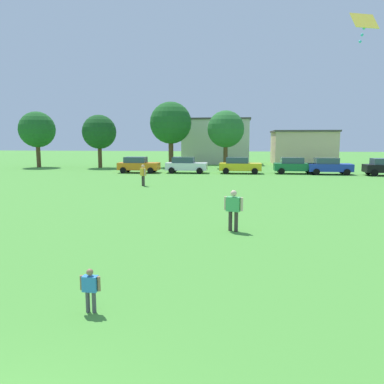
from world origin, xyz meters
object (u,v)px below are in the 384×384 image
(parked_car_orange_0, at_px, (138,165))
(tree_far_left, at_px, (37,130))
(parked_car_green_3, at_px, (294,165))
(tree_left, at_px, (99,132))
(adult_bystander, at_px, (233,207))
(tree_far_right, at_px, (226,129))
(parked_car_white_1, at_px, (186,165))
(bystander_near_trees, at_px, (143,173))
(kite, at_px, (364,23))
(child_kite_flyer, at_px, (90,287))
(parked_car_blue_4, at_px, (329,166))
(tree_right, at_px, (171,123))
(parked_car_yellow_2, at_px, (239,165))

(parked_car_orange_0, height_order, tree_far_left, tree_far_left)
(parked_car_green_3, height_order, tree_left, tree_left)
(tree_far_left, bearing_deg, parked_car_green_3, -10.06)
(adult_bystander, distance_m, parked_car_orange_0, 27.02)
(parked_car_orange_0, relative_size, tree_far_right, 0.61)
(parked_car_orange_0, height_order, parked_car_white_1, same)
(adult_bystander, xyz_separation_m, parked_car_green_3, (5.89, 25.83, -0.10))
(tree_left, bearing_deg, parked_car_white_1, -27.81)
(bystander_near_trees, distance_m, parked_car_white_1, 11.69)
(tree_far_right, bearing_deg, parked_car_white_1, -117.03)
(bystander_near_trees, bearing_deg, kite, -176.39)
(parked_car_orange_0, height_order, tree_left, tree_left)
(child_kite_flyer, xyz_separation_m, tree_left, (-14.25, 38.93, 3.86))
(bystander_near_trees, bearing_deg, tree_far_left, 9.59)
(parked_car_orange_0, height_order, parked_car_blue_4, same)
(kite, height_order, tree_far_right, kite)
(tree_left, bearing_deg, tree_right, 16.13)
(parked_car_yellow_2, height_order, tree_far_left, tree_far_left)
(parked_car_blue_4, height_order, tree_left, tree_left)
(parked_car_yellow_2, bearing_deg, tree_far_left, 166.87)
(parked_car_orange_0, xyz_separation_m, tree_left, (-6.62, 6.55, 3.56))
(parked_car_white_1, xyz_separation_m, parked_car_yellow_2, (5.63, 0.10, 0.00))
(kite, height_order, parked_car_blue_4, kite)
(tree_right, xyz_separation_m, tree_far_right, (7.02, -0.99, -0.82))
(parked_car_orange_0, xyz_separation_m, tree_right, (1.95, 9.03, 4.71))
(parked_car_green_3, bearing_deg, parked_car_yellow_2, -175.79)
(adult_bystander, bearing_deg, tree_far_right, 109.66)
(parked_car_orange_0, height_order, parked_car_green_3, same)
(adult_bystander, bearing_deg, parked_car_orange_0, 129.82)
(parked_car_white_1, relative_size, tree_far_right, 0.61)
(parked_car_white_1, bearing_deg, kite, -68.88)
(bystander_near_trees, xyz_separation_m, parked_car_white_1, (1.69, 11.57, -0.11))
(adult_bystander, relative_size, tree_far_left, 0.23)
(parked_car_green_3, height_order, tree_right, tree_right)
(tree_far_left, bearing_deg, parked_car_white_1, -16.96)
(kite, xyz_separation_m, parked_car_green_3, (1.47, 25.87, -6.69))
(tree_far_left, height_order, tree_far_right, tree_far_right)
(tree_far_left, xyz_separation_m, tree_right, (16.62, 2.62, 0.85))
(bystander_near_trees, xyz_separation_m, tree_left, (-10.00, 17.73, 3.44))
(parked_car_white_1, distance_m, tree_left, 13.68)
(parked_car_yellow_2, bearing_deg, tree_far_right, 102.89)
(child_kite_flyer, height_order, kite, kite)
(kite, relative_size, parked_car_yellow_2, 0.24)
(child_kite_flyer, height_order, parked_car_white_1, parked_car_white_1)
(tree_far_left, bearing_deg, tree_left, 1.03)
(adult_bystander, bearing_deg, kite, 16.53)
(kite, distance_m, parked_car_blue_4, 26.77)
(bystander_near_trees, relative_size, kite, 1.58)
(parked_car_orange_0, height_order, parked_car_yellow_2, same)
(kite, distance_m, parked_car_yellow_2, 26.65)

